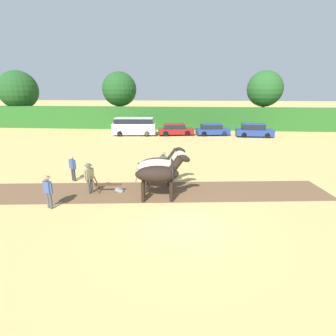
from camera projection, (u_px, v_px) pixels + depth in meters
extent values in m
plane|color=tan|center=(182.00, 223.00, 11.27)|extent=(240.00, 240.00, 0.00)
cube|color=brown|center=(85.00, 192.00, 14.64)|extent=(27.33, 6.15, 0.01)
cube|color=#286023|center=(189.00, 118.00, 36.87)|extent=(78.50, 1.73, 3.08)
cylinder|color=#4C3823|center=(22.00, 113.00, 41.08)|extent=(0.44, 0.44, 3.73)
sphere|color=#1E4C1E|center=(18.00, 90.00, 40.07)|extent=(5.82, 5.82, 5.82)
cylinder|color=brown|center=(121.00, 113.00, 39.63)|extent=(0.44, 0.44, 4.10)
sphere|color=#1E4C1E|center=(119.00, 89.00, 38.63)|extent=(5.00, 5.00, 5.00)
cylinder|color=brown|center=(262.00, 113.00, 38.24)|extent=(0.44, 0.44, 4.16)
sphere|color=#235623|center=(265.00, 89.00, 37.23)|extent=(5.02, 5.02, 5.02)
ellipsoid|color=black|center=(157.00, 174.00, 13.26)|extent=(2.31, 1.14, 0.85)
cylinder|color=black|center=(171.00, 189.00, 13.78)|extent=(0.18, 0.18, 1.03)
cylinder|color=black|center=(171.00, 192.00, 13.31)|extent=(0.18, 0.18, 1.03)
cylinder|color=black|center=(144.00, 189.00, 13.74)|extent=(0.18, 0.18, 1.03)
cylinder|color=black|center=(143.00, 192.00, 13.27)|extent=(0.18, 0.18, 1.03)
cylinder|color=black|center=(176.00, 164.00, 13.14)|extent=(0.85, 0.49, 0.92)
ellipsoid|color=black|center=(185.00, 158.00, 13.07)|extent=(0.70, 0.34, 0.54)
cube|color=gray|center=(180.00, 161.00, 13.10)|extent=(0.44, 0.13, 0.58)
cylinder|color=gray|center=(136.00, 176.00, 13.26)|extent=(0.31, 0.15, 0.71)
torus|color=black|center=(172.00, 173.00, 13.27)|extent=(0.21, 0.88, 0.87)
ellipsoid|color=#B2A38E|center=(157.00, 167.00, 14.33)|extent=(2.35, 1.22, 0.92)
cylinder|color=#B2A38E|center=(171.00, 181.00, 14.88)|extent=(0.18, 0.18, 1.03)
cylinder|color=#B2A38E|center=(171.00, 184.00, 14.37)|extent=(0.18, 0.18, 1.03)
cylinder|color=#B2A38E|center=(145.00, 181.00, 14.84)|extent=(0.18, 0.18, 1.03)
cylinder|color=#B2A38E|center=(144.00, 185.00, 14.33)|extent=(0.18, 0.18, 1.03)
cylinder|color=#B2A38E|center=(175.00, 159.00, 14.23)|extent=(0.81, 0.52, 0.83)
ellipsoid|color=#B2A38E|center=(182.00, 154.00, 14.16)|extent=(0.70, 0.34, 0.54)
cube|color=black|center=(178.00, 155.00, 14.17)|extent=(0.38, 0.12, 0.50)
cylinder|color=black|center=(138.00, 169.00, 14.33)|extent=(0.31, 0.15, 0.71)
torus|color=black|center=(172.00, 166.00, 14.33)|extent=(0.22, 0.94, 0.93)
ellipsoid|color=black|center=(158.00, 164.00, 15.47)|extent=(2.17, 1.10, 0.83)
cylinder|color=black|center=(169.00, 176.00, 15.95)|extent=(0.18, 0.18, 0.89)
cylinder|color=black|center=(169.00, 179.00, 15.49)|extent=(0.18, 0.18, 0.89)
cylinder|color=black|center=(147.00, 176.00, 15.91)|extent=(0.18, 0.18, 0.89)
cylinder|color=black|center=(146.00, 179.00, 15.46)|extent=(0.18, 0.18, 0.89)
cylinder|color=black|center=(173.00, 156.00, 15.34)|extent=(0.87, 0.48, 0.95)
ellipsoid|color=black|center=(181.00, 150.00, 15.26)|extent=(0.70, 0.34, 0.54)
cube|color=gray|center=(176.00, 153.00, 15.29)|extent=(0.46, 0.13, 0.62)
cylinder|color=gray|center=(141.00, 166.00, 15.47)|extent=(0.31, 0.15, 0.71)
torus|color=black|center=(170.00, 163.00, 15.47)|extent=(0.21, 0.86, 0.85)
cube|color=#4C331E|center=(108.00, 185.00, 14.55)|extent=(1.50, 0.27, 0.12)
cube|color=#939399|center=(119.00, 190.00, 14.67)|extent=(0.50, 0.25, 0.39)
cylinder|color=#4C331E|center=(96.00, 182.00, 14.69)|extent=(0.40, 0.10, 0.96)
cylinder|color=#4C331E|center=(95.00, 184.00, 14.31)|extent=(0.40, 0.10, 0.96)
cylinder|color=#4C4C4C|center=(92.00, 186.00, 14.50)|extent=(0.14, 0.14, 0.83)
cylinder|color=#4C4C4C|center=(89.00, 187.00, 14.32)|extent=(0.14, 0.14, 0.83)
cube|color=tan|center=(89.00, 174.00, 14.21)|extent=(0.40, 0.52, 0.59)
sphere|color=tan|center=(88.00, 167.00, 14.09)|extent=(0.23, 0.23, 0.23)
cylinder|color=tan|center=(93.00, 173.00, 14.45)|extent=(0.09, 0.09, 0.55)
cylinder|color=tan|center=(85.00, 176.00, 13.98)|extent=(0.09, 0.09, 0.55)
cylinder|color=#665B4C|center=(88.00, 165.00, 14.07)|extent=(0.43, 0.43, 0.02)
cylinder|color=#665B4C|center=(88.00, 164.00, 14.05)|extent=(0.21, 0.21, 0.10)
cylinder|color=#4C4C4C|center=(162.00, 171.00, 17.16)|extent=(0.14, 0.14, 0.82)
cylinder|color=#4C4C4C|center=(165.00, 171.00, 17.02)|extent=(0.14, 0.14, 0.82)
cube|color=#4C6B4C|center=(163.00, 161.00, 16.88)|extent=(0.50, 0.45, 0.58)
sphere|color=tan|center=(163.00, 155.00, 16.76)|extent=(0.22, 0.22, 0.22)
cylinder|color=#4C6B4C|center=(160.00, 160.00, 17.07)|extent=(0.09, 0.09, 0.55)
cylinder|color=#4C6B4C|center=(167.00, 162.00, 16.71)|extent=(0.09, 0.09, 0.55)
cylinder|color=tan|center=(163.00, 153.00, 16.75)|extent=(0.42, 0.42, 0.02)
cylinder|color=tan|center=(163.00, 153.00, 16.73)|extent=(0.21, 0.21, 0.10)
cylinder|color=#4C4C4C|center=(48.00, 200.00, 12.65)|extent=(0.14, 0.14, 0.81)
cylinder|color=#4C4C4C|center=(51.00, 201.00, 12.54)|extent=(0.14, 0.14, 0.81)
cube|color=#3D5184|center=(48.00, 187.00, 12.39)|extent=(0.51, 0.41, 0.58)
sphere|color=tan|center=(46.00, 179.00, 12.28)|extent=(0.22, 0.22, 0.22)
cylinder|color=#3D5184|center=(44.00, 186.00, 12.55)|extent=(0.09, 0.09, 0.54)
cylinder|color=#3D5184|center=(51.00, 189.00, 12.25)|extent=(0.09, 0.09, 0.54)
cylinder|color=tan|center=(46.00, 178.00, 12.26)|extent=(0.42, 0.42, 0.02)
cylinder|color=tan|center=(46.00, 177.00, 12.24)|extent=(0.21, 0.21, 0.10)
cylinder|color=#38332D|center=(73.00, 174.00, 16.44)|extent=(0.14, 0.14, 0.80)
cylinder|color=#38332D|center=(74.00, 175.00, 16.30)|extent=(0.14, 0.14, 0.80)
cube|color=#3D5184|center=(72.00, 164.00, 16.17)|extent=(0.49, 0.44, 0.57)
sphere|color=tan|center=(72.00, 158.00, 16.06)|extent=(0.22, 0.22, 0.22)
cylinder|color=#3D5184|center=(70.00, 164.00, 16.36)|extent=(0.09, 0.09, 0.54)
cylinder|color=#3D5184|center=(75.00, 165.00, 16.00)|extent=(0.09, 0.09, 0.54)
cube|color=silver|center=(134.00, 129.00, 32.29)|extent=(5.40, 2.34, 1.29)
cube|color=black|center=(134.00, 121.00, 32.02)|extent=(4.76, 2.10, 0.60)
cube|color=silver|center=(134.00, 118.00, 31.92)|extent=(4.76, 2.10, 0.06)
cylinder|color=black|center=(148.00, 131.00, 33.24)|extent=(0.70, 0.27, 0.68)
cylinder|color=black|center=(147.00, 134.00, 31.62)|extent=(0.70, 0.27, 0.68)
cylinder|color=black|center=(122.00, 131.00, 33.26)|extent=(0.70, 0.27, 0.68)
cylinder|color=black|center=(120.00, 134.00, 31.63)|extent=(0.70, 0.27, 0.68)
cube|color=maroon|center=(176.00, 131.00, 32.53)|extent=(4.55, 2.53, 0.65)
cube|color=black|center=(174.00, 126.00, 32.34)|extent=(2.83, 2.05, 0.52)
cube|color=maroon|center=(174.00, 124.00, 32.26)|extent=(2.83, 2.05, 0.06)
cylinder|color=black|center=(185.00, 131.00, 33.45)|extent=(0.70, 0.34, 0.67)
cylinder|color=black|center=(188.00, 133.00, 31.95)|extent=(0.70, 0.34, 0.67)
cylinder|color=black|center=(165.00, 132.00, 33.21)|extent=(0.70, 0.34, 0.67)
cylinder|color=black|center=(166.00, 134.00, 31.71)|extent=(0.70, 0.34, 0.67)
cube|color=navy|center=(213.00, 131.00, 32.50)|extent=(4.27, 2.43, 0.65)
cube|color=black|center=(211.00, 126.00, 32.32)|extent=(2.65, 1.99, 0.53)
cube|color=navy|center=(211.00, 124.00, 32.23)|extent=(2.65, 1.99, 0.06)
cylinder|color=black|center=(221.00, 132.00, 33.40)|extent=(0.65, 0.32, 0.62)
cylinder|color=black|center=(224.00, 134.00, 31.92)|extent=(0.65, 0.32, 0.62)
cylinder|color=black|center=(201.00, 132.00, 33.20)|extent=(0.65, 0.32, 0.62)
cylinder|color=black|center=(204.00, 134.00, 31.72)|extent=(0.65, 0.32, 0.62)
cube|color=navy|center=(254.00, 132.00, 31.44)|extent=(4.31, 1.87, 0.73)
cube|color=black|center=(253.00, 127.00, 31.27)|extent=(2.60, 1.67, 0.62)
cube|color=navy|center=(253.00, 124.00, 31.17)|extent=(2.60, 1.67, 0.06)
cylinder|color=black|center=(264.00, 133.00, 32.14)|extent=(0.62, 0.23, 0.61)
cylinder|color=black|center=(267.00, 135.00, 30.63)|extent=(0.62, 0.23, 0.61)
cylinder|color=black|center=(242.00, 133.00, 32.39)|extent=(0.62, 0.23, 0.61)
cylinder|color=black|center=(244.00, 135.00, 30.88)|extent=(0.62, 0.23, 0.61)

